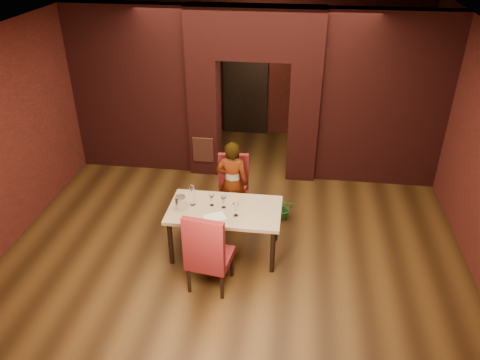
% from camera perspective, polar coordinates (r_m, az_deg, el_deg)
% --- Properties ---
extents(floor, '(8.00, 8.00, 0.00)m').
position_cam_1_polar(floor, '(7.85, -0.06, -5.77)').
color(floor, '#462B11').
rests_on(floor, ground).
extents(ceiling, '(7.00, 8.00, 0.04)m').
position_cam_1_polar(ceiling, '(6.53, -0.08, 17.76)').
color(ceiling, silver).
rests_on(ceiling, ground).
extents(wall_back, '(7.00, 0.04, 3.20)m').
position_cam_1_polar(wall_back, '(10.78, 2.90, 13.75)').
color(wall_back, maroon).
rests_on(wall_back, ground).
extents(wall_front, '(7.00, 0.04, 3.20)m').
position_cam_1_polar(wall_front, '(3.86, -8.71, -20.61)').
color(wall_front, maroon).
rests_on(wall_front, ground).
extents(wall_left, '(0.04, 8.00, 3.20)m').
position_cam_1_polar(wall_left, '(8.24, -25.10, 5.82)').
color(wall_left, maroon).
rests_on(wall_left, ground).
extents(pillar_left, '(0.55, 0.55, 2.30)m').
position_cam_1_polar(pillar_left, '(9.18, -4.29, 7.85)').
color(pillar_left, maroon).
rests_on(pillar_left, ground).
extents(pillar_right, '(0.55, 0.55, 2.30)m').
position_cam_1_polar(pillar_right, '(9.00, 7.73, 7.20)').
color(pillar_right, maroon).
rests_on(pillar_right, ground).
extents(lintel, '(2.45, 0.55, 0.90)m').
position_cam_1_polar(lintel, '(8.57, 1.83, 17.53)').
color(lintel, maroon).
rests_on(lintel, ground).
extents(wing_wall_left, '(2.28, 0.35, 3.20)m').
position_cam_1_polar(wing_wall_left, '(9.41, -13.00, 10.65)').
color(wing_wall_left, maroon).
rests_on(wing_wall_left, ground).
extents(wing_wall_right, '(2.28, 0.35, 3.20)m').
position_cam_1_polar(wing_wall_right, '(8.97, 17.09, 9.15)').
color(wing_wall_right, maroon).
rests_on(wing_wall_right, ground).
extents(vent_panel, '(0.40, 0.03, 0.50)m').
position_cam_1_polar(vent_panel, '(9.16, -4.52, 3.68)').
color(vent_panel, '#A94C31').
rests_on(vent_panel, ground).
extents(rear_door, '(0.90, 0.08, 2.10)m').
position_cam_1_polar(rear_door, '(10.93, 0.67, 10.98)').
color(rear_door, black).
rests_on(rear_door, ground).
extents(rear_door_frame, '(1.02, 0.04, 2.22)m').
position_cam_1_polar(rear_door_frame, '(10.89, 0.64, 10.92)').
color(rear_door_frame, black).
rests_on(rear_door_frame, ground).
extents(dining_table, '(1.66, 0.94, 0.78)m').
position_cam_1_polar(dining_table, '(7.11, -1.83, -6.14)').
color(dining_table, tan).
rests_on(dining_table, ground).
extents(chair_far, '(0.54, 0.54, 1.12)m').
position_cam_1_polar(chair_far, '(7.77, -0.91, -1.22)').
color(chair_far, maroon).
rests_on(chair_far, ground).
extents(chair_near, '(0.63, 0.63, 1.23)m').
position_cam_1_polar(chair_near, '(6.39, -3.67, -8.36)').
color(chair_near, maroon).
rests_on(chair_near, ground).
extents(person_seated, '(0.56, 0.39, 1.47)m').
position_cam_1_polar(person_seated, '(7.63, -0.95, -0.35)').
color(person_seated, silver).
rests_on(person_seated, ground).
extents(wine_glass_a, '(0.07, 0.07, 0.18)m').
position_cam_1_polar(wine_glass_a, '(6.93, -3.47, -2.47)').
color(wine_glass_a, white).
rests_on(wine_glass_a, dining_table).
extents(wine_glass_b, '(0.08, 0.08, 0.19)m').
position_cam_1_polar(wine_glass_b, '(6.87, -2.01, -2.69)').
color(wine_glass_b, silver).
rests_on(wine_glass_b, dining_table).
extents(wine_glass_c, '(0.08, 0.08, 0.21)m').
position_cam_1_polar(wine_glass_c, '(6.68, -0.52, -3.61)').
color(wine_glass_c, white).
rests_on(wine_glass_c, dining_table).
extents(tasting_sheet, '(0.37, 0.34, 0.00)m').
position_cam_1_polar(tasting_sheet, '(6.71, -3.10, -4.56)').
color(tasting_sheet, silver).
rests_on(tasting_sheet, dining_table).
extents(wine_bucket, '(0.16, 0.16, 0.19)m').
position_cam_1_polar(wine_bucket, '(6.91, -7.24, -2.74)').
color(wine_bucket, silver).
rests_on(wine_bucket, dining_table).
extents(water_bottle, '(0.08, 0.08, 0.34)m').
position_cam_1_polar(water_bottle, '(6.93, -5.84, -1.84)').
color(water_bottle, white).
rests_on(water_bottle, dining_table).
extents(potted_plant, '(0.41, 0.38, 0.39)m').
position_cam_1_polar(potted_plant, '(8.01, 5.34, -3.43)').
color(potted_plant, '#225D1D').
rests_on(potted_plant, ground).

